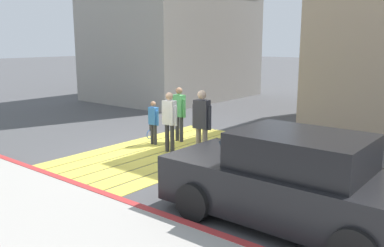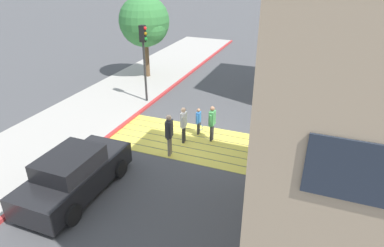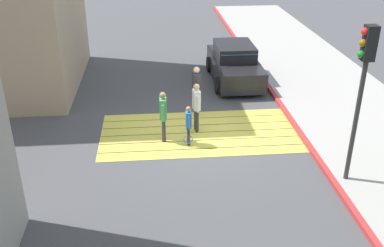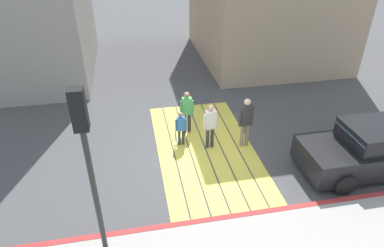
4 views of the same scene
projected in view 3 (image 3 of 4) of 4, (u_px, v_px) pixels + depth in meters
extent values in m
plane|color=#4C4C4F|center=(199.00, 133.00, 14.61)|extent=(120.00, 120.00, 0.00)
cube|color=#EAD64C|center=(195.00, 115.00, 15.84)|extent=(6.40, 0.50, 0.01)
cube|color=#EAD64C|center=(197.00, 122.00, 15.35)|extent=(6.40, 0.50, 0.01)
cube|color=#EAD64C|center=(198.00, 129.00, 14.85)|extent=(6.40, 0.50, 0.01)
cube|color=#EAD64C|center=(200.00, 136.00, 14.36)|extent=(6.40, 0.50, 0.01)
cube|color=#EAD64C|center=(202.00, 144.00, 13.87)|extent=(6.40, 0.50, 0.01)
cube|color=#EAD64C|center=(204.00, 153.00, 13.38)|extent=(6.40, 0.50, 0.01)
cube|color=#ADA8A0|center=(364.00, 124.00, 15.05)|extent=(4.80, 40.00, 0.12)
cube|color=#BC3333|center=(296.00, 127.00, 14.85)|extent=(0.16, 40.00, 0.13)
cube|color=black|center=(234.00, 68.00, 18.74)|extent=(1.82, 4.31, 0.80)
cube|color=black|center=(234.00, 51.00, 18.58)|extent=(1.54, 2.07, 0.60)
cube|color=#1E2833|center=(239.00, 59.00, 17.78)|extent=(1.48, 0.34, 0.49)
cylinder|color=black|center=(218.00, 85.00, 17.58)|extent=(0.22, 0.66, 0.66)
cylinder|color=black|center=(262.00, 84.00, 17.74)|extent=(0.22, 0.66, 0.66)
cylinder|color=black|center=(209.00, 64.00, 19.97)|extent=(0.22, 0.66, 0.66)
cylinder|color=black|center=(248.00, 63.00, 20.13)|extent=(0.22, 0.66, 0.66)
cylinder|color=#2D2D2D|center=(355.00, 125.00, 11.25)|extent=(0.12, 0.12, 3.40)
cube|color=black|center=(369.00, 43.00, 10.32)|extent=(0.28, 0.28, 0.84)
sphere|color=#FF2323|center=(365.00, 31.00, 10.19)|extent=(0.18, 0.18, 0.18)
sphere|color=#956310|center=(363.00, 43.00, 10.31)|extent=(0.18, 0.18, 0.18)
sphere|color=#188429|center=(361.00, 54.00, 10.42)|extent=(0.18, 0.18, 0.18)
cylinder|color=gray|center=(197.00, 105.00, 15.56)|extent=(0.13, 0.13, 0.86)
cylinder|color=gray|center=(196.00, 103.00, 15.72)|extent=(0.13, 0.13, 0.86)
cube|color=#333338|center=(196.00, 83.00, 15.30)|extent=(0.28, 0.40, 0.71)
sphere|color=beige|center=(196.00, 70.00, 15.09)|extent=(0.22, 0.22, 0.22)
cylinder|color=#333338|center=(198.00, 88.00, 15.14)|extent=(0.09, 0.09, 0.61)
cylinder|color=#333338|center=(195.00, 83.00, 15.52)|extent=(0.09, 0.09, 0.61)
cylinder|color=#333338|center=(197.00, 121.00, 14.50)|extent=(0.12, 0.12, 0.78)
cylinder|color=#333338|center=(196.00, 119.00, 14.65)|extent=(0.12, 0.12, 0.78)
cube|color=white|center=(196.00, 100.00, 14.27)|extent=(0.25, 0.37, 0.65)
sphere|color=tan|center=(197.00, 87.00, 14.07)|extent=(0.20, 0.20, 0.20)
cylinder|color=white|center=(198.00, 104.00, 14.12)|extent=(0.08, 0.08, 0.55)
cylinder|color=white|center=(195.00, 99.00, 14.47)|extent=(0.08, 0.08, 0.55)
cylinder|color=#333338|center=(164.00, 131.00, 13.88)|extent=(0.12, 0.12, 0.78)
cylinder|color=#333338|center=(164.00, 128.00, 14.03)|extent=(0.12, 0.12, 0.78)
cube|color=#4CA559|center=(163.00, 109.00, 13.65)|extent=(0.23, 0.35, 0.65)
sphere|color=#9E7051|center=(163.00, 95.00, 13.45)|extent=(0.20, 0.20, 0.20)
cylinder|color=#4CA559|center=(163.00, 113.00, 13.49)|extent=(0.08, 0.08, 0.55)
cylinder|color=#4CA559|center=(163.00, 108.00, 13.85)|extent=(0.08, 0.08, 0.55)
cylinder|color=#333338|center=(189.00, 137.00, 13.69)|extent=(0.09, 0.09, 0.61)
cylinder|color=#333338|center=(188.00, 135.00, 13.81)|extent=(0.09, 0.09, 0.61)
cube|color=#3372BF|center=(189.00, 120.00, 13.51)|extent=(0.17, 0.27, 0.51)
sphere|color=#9E7051|center=(188.00, 109.00, 13.36)|extent=(0.16, 0.16, 0.16)
cylinder|color=#3372BF|center=(189.00, 123.00, 13.39)|extent=(0.07, 0.07, 0.43)
cylinder|color=#3372BF|center=(188.00, 119.00, 13.68)|extent=(0.07, 0.07, 0.43)
cylinder|color=black|center=(188.00, 132.00, 13.49)|extent=(0.03, 0.03, 0.28)
torus|color=blue|center=(188.00, 139.00, 13.60)|extent=(0.28, 0.03, 0.28)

